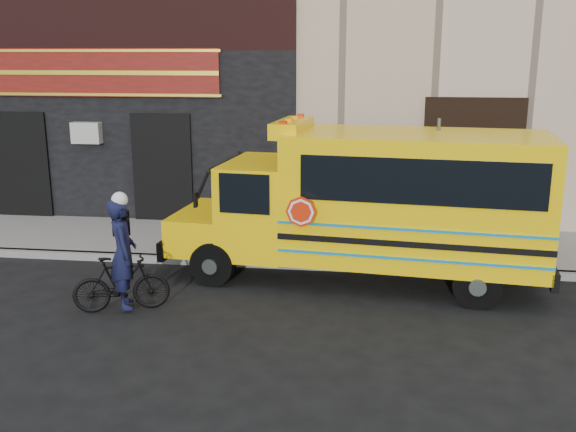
% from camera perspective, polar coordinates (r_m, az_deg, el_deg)
% --- Properties ---
extents(ground, '(120.00, 120.00, 0.00)m').
position_cam_1_polar(ground, '(10.26, -2.94, -9.24)').
color(ground, black).
rests_on(ground, ground).
extents(curb, '(40.00, 0.20, 0.15)m').
position_cam_1_polar(curb, '(12.63, -0.84, -4.27)').
color(curb, gray).
rests_on(curb, ground).
extents(sidewalk, '(40.00, 3.00, 0.15)m').
position_cam_1_polar(sidewalk, '(14.05, 0.03, -2.34)').
color(sidewalk, slate).
rests_on(sidewalk, ground).
extents(school_bus, '(7.08, 2.83, 2.92)m').
position_cam_1_polar(school_bus, '(11.68, 7.94, 1.36)').
color(school_bus, black).
rests_on(school_bus, ground).
extents(sign_pole, '(0.11, 0.25, 2.96)m').
position_cam_1_polar(sign_pole, '(12.09, 12.99, 2.20)').
color(sign_pole, '#48504A').
rests_on(sign_pole, ground).
extents(bicycle, '(1.60, 0.92, 0.93)m').
position_cam_1_polar(bicycle, '(10.79, -14.60, -5.85)').
color(bicycle, black).
rests_on(bicycle, ground).
extents(cyclist, '(0.67, 0.78, 1.81)m').
position_cam_1_polar(cyclist, '(10.72, -14.43, -3.49)').
color(cyclist, black).
rests_on(cyclist, ground).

